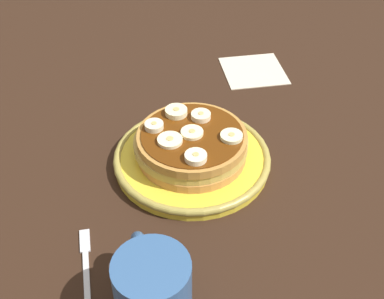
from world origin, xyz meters
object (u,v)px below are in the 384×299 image
(banana_slice_0, at_px, (191,133))
(banana_slice_4, at_px, (231,137))
(banana_slice_1, at_px, (154,126))
(coffee_mug, at_px, (152,287))
(banana_slice_6, at_px, (170,141))
(banana_slice_3, at_px, (196,157))
(napkin, at_px, (254,70))
(fork, at_px, (86,266))
(plate, at_px, (192,158))
(banana_slice_2, at_px, (201,116))
(banana_slice_5, at_px, (176,112))
(pancake_stack, at_px, (192,144))

(banana_slice_0, relative_size, banana_slice_4, 1.02)
(banana_slice_1, height_order, coffee_mug, coffee_mug)
(banana_slice_6, bearing_deg, banana_slice_3, -154.73)
(napkin, bearing_deg, fork, 132.41)
(banana_slice_3, bearing_deg, banana_slice_0, -12.12)
(banana_slice_3, bearing_deg, plate, -13.56)
(banana_slice_0, xyz_separation_m, banana_slice_3, (-0.05, 0.01, 0.00))
(banana_slice_3, distance_m, coffee_mug, 0.19)
(banana_slice_2, bearing_deg, banana_slice_0, 139.43)
(plate, relative_size, banana_slice_5, 6.98)
(banana_slice_0, bearing_deg, banana_slice_1, 57.66)
(banana_slice_1, height_order, fork, banana_slice_1)
(banana_slice_6, bearing_deg, fork, 131.15)
(banana_slice_2, height_order, napkin, banana_slice_2)
(plate, height_order, coffee_mug, coffee_mug)
(banana_slice_0, xyz_separation_m, banana_slice_4, (-0.03, -0.05, 0.00))
(banana_slice_4, bearing_deg, coffee_mug, 138.66)
(banana_slice_2, bearing_deg, banana_slice_4, -156.45)
(banana_slice_4, bearing_deg, banana_slice_3, 112.98)
(pancake_stack, xyz_separation_m, banana_slice_0, (0.00, 0.00, 0.02))
(banana_slice_0, distance_m, napkin, 0.29)
(banana_slice_0, height_order, coffee_mug, coffee_mug)
(pancake_stack, height_order, banana_slice_6, banana_slice_6)
(banana_slice_3, xyz_separation_m, fork, (-0.08, 0.17, -0.06))
(plate, height_order, napkin, plate)
(pancake_stack, xyz_separation_m, banana_slice_3, (-0.05, 0.01, 0.02))
(banana_slice_4, xyz_separation_m, napkin, (0.23, -0.14, -0.06))
(napkin, bearing_deg, banana_slice_4, 148.37)
(banana_slice_4, distance_m, napkin, 0.28)
(plate, height_order, banana_slice_6, banana_slice_6)
(pancake_stack, bearing_deg, banana_slice_3, 165.68)
(banana_slice_3, distance_m, banana_slice_6, 0.05)
(banana_slice_0, relative_size, banana_slice_6, 0.91)
(banana_slice_1, bearing_deg, banana_slice_6, -161.18)
(banana_slice_5, height_order, fork, banana_slice_5)
(banana_slice_1, relative_size, banana_slice_6, 0.77)
(banana_slice_2, relative_size, banana_slice_3, 0.96)
(banana_slice_4, bearing_deg, banana_slice_6, 76.60)
(banana_slice_0, xyz_separation_m, napkin, (0.20, -0.19, -0.06))
(banana_slice_1, distance_m, banana_slice_3, 0.09)
(banana_slice_0, xyz_separation_m, coffee_mug, (-0.22, 0.12, -0.01))
(napkin, bearing_deg, banana_slice_6, 133.19)
(banana_slice_4, distance_m, coffee_mug, 0.25)
(coffee_mug, bearing_deg, banana_slice_5, -22.60)
(coffee_mug, distance_m, fork, 0.11)
(banana_slice_4, bearing_deg, napkin, -31.63)
(banana_slice_0, height_order, banana_slice_2, banana_slice_2)
(banana_slice_6, bearing_deg, coffee_mug, 158.17)
(banana_slice_2, height_order, coffee_mug, coffee_mug)
(banana_slice_0, height_order, napkin, banana_slice_0)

